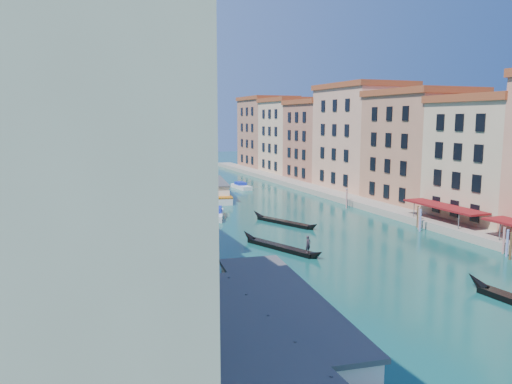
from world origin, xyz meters
TOP-DOWN VIEW (x-y plane):
  - left_bank_palazzos at (-26.00, 64.68)m, footprint 12.80×128.40m
  - right_bank_palazzos at (30.00, 65.00)m, footprint 12.80×128.40m
  - quay at (22.00, 65.00)m, footprint 4.00×140.00m
  - vaporetto_stop at (-16.00, 12.00)m, footprint 5.40×16.40m
  - mooring_poles_right at (19.10, 28.80)m, footprint 1.44×54.24m
  - mooring_poles_left at (-18.50, 12.00)m, footprint 0.24×8.24m
  - vaporetto_near at (-11.34, 15.38)m, footprint 7.48×22.68m
  - vaporetto_far at (1.69, 76.56)m, footprint 8.36×21.11m
  - gondola_fore at (-1.91, 37.12)m, footprint 5.59×12.07m
  - gondola_far at (3.89, 49.55)m, footprint 5.72×11.75m
  - motorboat_mid at (-3.69, 56.83)m, footprint 4.53×7.63m
  - motorboat_far at (10.10, 84.77)m, footprint 2.60×6.67m

SIDE VIEW (x-z plane):
  - gondola_far at x=3.89m, z-range -0.52..1.24m
  - gondola_fore at x=-1.91m, z-range -0.84..1.69m
  - quay at x=22.00m, z-range 0.00..1.00m
  - motorboat_far at x=10.10m, z-range -0.15..1.20m
  - motorboat_mid at x=-3.69m, z-range -0.17..1.34m
  - mooring_poles_right at x=19.10m, z-range -0.30..2.90m
  - mooring_poles_left at x=-18.50m, z-range -0.30..2.90m
  - vaporetto_far at x=1.69m, z-range -0.15..2.91m
  - vaporetto_stop at x=-16.00m, z-range -0.38..3.27m
  - vaporetto_near at x=-11.34m, z-range -0.16..3.15m
  - left_bank_palazzos at x=-26.00m, z-range -0.79..20.21m
  - right_bank_palazzos at x=30.00m, z-range -0.75..20.25m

